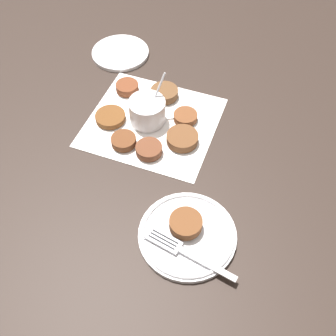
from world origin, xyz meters
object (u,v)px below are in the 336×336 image
fork (180,249)px  extra_saucer (120,53)px  fritter_on_plate (186,223)px  serving_plate (187,234)px  sauce_bowl (148,112)px

fork → extra_saucer: bearing=122.7°
fritter_on_plate → extra_saucer: size_ratio=0.40×
serving_plate → extra_saucer: (-0.35, 0.50, -0.00)m
serving_plate → fritter_on_plate: (-0.01, 0.01, 0.02)m
sauce_bowl → fritter_on_plate: bearing=-56.3°
fritter_on_plate → fork: bearing=-84.3°
fork → fritter_on_plate: bearing=95.7°
sauce_bowl → fritter_on_plate: 0.32m
serving_plate → fritter_on_plate: size_ratio=2.97×
sauce_bowl → fork: 0.36m
serving_plate → fork: (-0.00, -0.04, 0.01)m
fritter_on_plate → sauce_bowl: bearing=123.7°
sauce_bowl → extra_saucer: (-0.17, 0.23, -0.03)m
sauce_bowl → fork: (0.18, -0.32, -0.01)m
extra_saucer → fork: bearing=-57.3°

